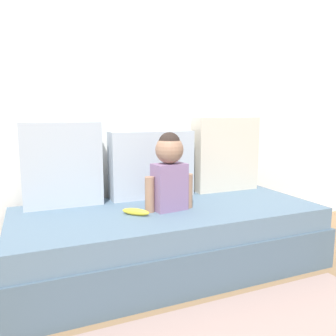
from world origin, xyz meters
TOP-DOWN VIEW (x-y plane):
  - ground_plane at (0.00, 0.00)m, footprint 12.00×12.00m
  - back_wall at (0.00, 0.54)m, footprint 5.11×0.10m
  - couch at (0.00, 0.00)m, footprint 1.91×0.82m
  - throw_pillow_left at (-0.59, 0.31)m, footprint 0.48×0.16m
  - throw_pillow_center at (0.00, 0.31)m, footprint 0.58×0.16m
  - throw_pillow_right at (0.59, 0.31)m, footprint 0.50×0.16m
  - toddler at (-0.01, -0.04)m, footprint 0.31×0.17m
  - banana at (-0.23, -0.07)m, footprint 0.15×0.15m

SIDE VIEW (x-z plane):
  - ground_plane at x=0.00m, z-range 0.00..0.00m
  - couch at x=0.00m, z-range 0.00..0.38m
  - banana at x=-0.23m, z-range 0.39..0.43m
  - throw_pillow_center at x=0.00m, z-range 0.39..0.85m
  - toddler at x=-0.01m, z-range 0.40..0.87m
  - throw_pillow_left at x=-0.59m, z-range 0.39..0.91m
  - throw_pillow_right at x=0.59m, z-range 0.39..0.94m
  - back_wall at x=0.00m, z-range 0.00..2.41m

